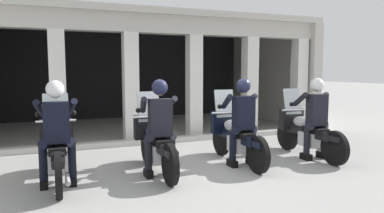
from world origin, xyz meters
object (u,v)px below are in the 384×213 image
(motorcycle_center_left, at_px, (155,142))
(motorcycle_far_right, at_px, (305,131))
(motorcycle_center_right, at_px, (235,136))
(police_officer_far_right, at_px, (316,111))
(police_officer_center_right, at_px, (243,114))
(police_officer_far_left, at_px, (56,124))
(motorcycle_far_left, at_px, (57,150))
(police_officer_center_left, at_px, (160,119))

(motorcycle_center_left, distance_m, motorcycle_far_right, 3.13)
(motorcycle_center_right, distance_m, police_officer_far_right, 1.67)
(motorcycle_center_left, bearing_deg, police_officer_far_right, -1.83)
(police_officer_center_right, relative_size, motorcycle_far_right, 0.78)
(police_officer_far_right, bearing_deg, motorcycle_center_left, -177.91)
(police_officer_far_left, relative_size, motorcycle_far_right, 0.78)
(motorcycle_far_left, relative_size, motorcycle_center_right, 1.00)
(police_officer_center_left, distance_m, motorcycle_far_right, 3.18)
(motorcycle_far_left, xyz_separation_m, police_officer_center_left, (1.56, -0.31, 0.44))
(motorcycle_center_left, height_order, motorcycle_center_right, same)
(police_officer_center_right, bearing_deg, police_officer_center_left, -169.22)
(police_officer_center_right, distance_m, police_officer_far_right, 1.57)
(motorcycle_center_right, xyz_separation_m, motorcycle_far_right, (1.57, -0.08, 0.00))
(motorcycle_far_left, height_order, police_officer_center_left, police_officer_center_left)
(police_officer_center_left, height_order, motorcycle_far_right, police_officer_center_left)
(motorcycle_far_left, bearing_deg, motorcycle_center_left, 6.82)
(motorcycle_far_left, height_order, motorcycle_far_right, same)
(police_officer_center_left, bearing_deg, motorcycle_far_right, 8.51)
(police_officer_far_right, bearing_deg, motorcycle_far_right, 97.32)
(police_officer_center_left, relative_size, police_officer_center_right, 1.00)
(motorcycle_far_left, height_order, motorcycle_center_left, same)
(police_officer_far_left, height_order, motorcycle_center_left, police_officer_far_left)
(police_officer_center_left, distance_m, motorcycle_center_right, 1.66)
(motorcycle_center_right, height_order, police_officer_far_right, police_officer_far_right)
(police_officer_far_left, xyz_separation_m, motorcycle_center_left, (1.57, 0.26, -0.44))
(police_officer_far_left, relative_size, police_officer_center_right, 1.00)
(motorcycle_center_left, relative_size, police_officer_far_right, 1.29)
(motorcycle_center_right, height_order, motorcycle_far_right, same)
(motorcycle_center_right, xyz_separation_m, police_officer_center_right, (-0.00, -0.28, 0.44))
(motorcycle_center_left, relative_size, motorcycle_center_right, 1.00)
(police_officer_center_left, xyz_separation_m, motorcycle_far_right, (3.13, 0.27, -0.44))
(motorcycle_far_left, xyz_separation_m, motorcycle_far_right, (4.70, -0.04, 0.00))
(motorcycle_center_left, height_order, police_officer_far_right, police_officer_far_right)
(police_officer_center_left, relative_size, motorcycle_far_right, 0.78)
(motorcycle_center_right, bearing_deg, motorcycle_center_left, -169.22)
(motorcycle_far_left, relative_size, police_officer_center_right, 1.29)
(police_officer_far_right, bearing_deg, police_officer_center_left, -172.73)
(motorcycle_center_right, bearing_deg, motorcycle_far_left, -170.91)
(motorcycle_center_left, xyz_separation_m, police_officer_center_right, (1.56, -0.22, 0.44))
(motorcycle_far_left, distance_m, motorcycle_center_left, 1.57)
(motorcycle_far_left, bearing_deg, police_officer_center_right, 3.32)
(motorcycle_center_left, xyz_separation_m, police_officer_center_left, (-0.00, -0.28, 0.44))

